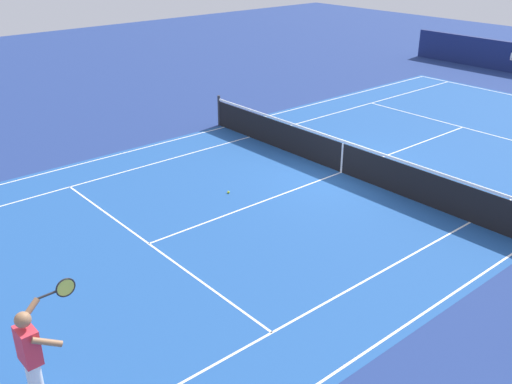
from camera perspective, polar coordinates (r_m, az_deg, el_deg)
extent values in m
plane|color=navy|center=(16.89, 8.40, 1.93)|extent=(60.00, 60.00, 0.00)
cube|color=#1E4C93|center=(16.89, 8.40, 1.93)|extent=(24.20, 11.40, 0.00)
cube|color=white|center=(20.66, -3.10, 6.40)|extent=(23.80, 0.05, 0.01)
cube|color=white|center=(19.63, -0.61, 5.45)|extent=(23.80, 0.05, 0.01)
cube|color=white|center=(14.80, 20.35, -2.80)|extent=(23.80, 0.05, 0.01)
cube|color=white|center=(13.18, -10.51, -5.02)|extent=(0.05, 8.22, 0.01)
cube|color=white|center=(21.88, 19.68, 6.03)|extent=(0.05, 8.22, 0.01)
cube|color=white|center=(16.89, 8.40, 1.94)|extent=(12.80, 0.05, 0.01)
cylinder|color=#2D2D33|center=(20.73, -3.65, 8.00)|extent=(0.10, 0.10, 1.08)
cube|color=black|center=(16.73, 8.49, 3.32)|extent=(0.02, 11.60, 0.88)
cube|color=white|center=(16.55, 8.60, 4.97)|extent=(0.04, 11.60, 0.06)
cube|color=white|center=(16.73, 8.49, 3.32)|extent=(0.04, 0.06, 0.88)
cylinder|color=white|center=(9.44, -21.19, -16.61)|extent=(0.15, 0.15, 0.74)
cube|color=#E03342|center=(8.95, -21.53, -13.86)|extent=(0.25, 0.38, 0.56)
sphere|color=#9E704C|center=(8.70, -21.97, -11.59)|extent=(0.23, 0.23, 0.23)
cylinder|color=#9E704C|center=(8.70, -19.87, -13.72)|extent=(0.42, 0.21, 0.26)
cylinder|color=#9E704C|center=(9.03, -21.49, -10.92)|extent=(0.42, 0.23, 0.30)
cylinder|color=#232326|center=(9.09, -19.89, -9.52)|extent=(0.28, 0.04, 0.04)
torus|color=#232326|center=(9.17, -18.23, -8.93)|extent=(0.31, 0.03, 0.31)
cylinder|color=#C6D84C|center=(9.17, -18.23, -8.93)|extent=(0.27, 0.01, 0.27)
sphere|color=#CCE01E|center=(15.38, -2.73, -0.02)|extent=(0.07, 0.07, 0.07)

